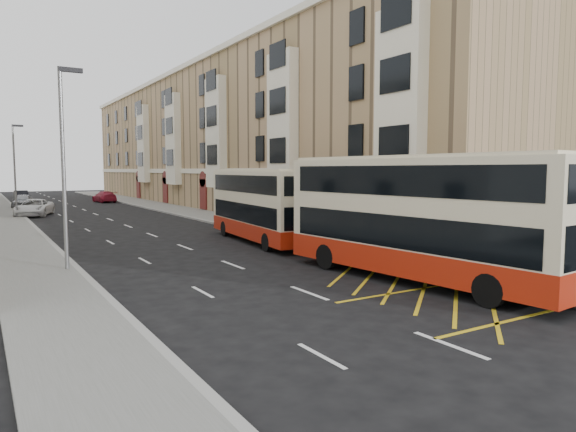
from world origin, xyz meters
TOP-DOWN VIEW (x-y plane):
  - ground at (0.00, 0.00)m, footprint 200.00×200.00m
  - pavement_right at (8.00, 30.00)m, footprint 4.00×120.00m
  - pavement_left at (-7.50, 30.00)m, footprint 3.00×120.00m
  - kerb_right at (6.00, 30.00)m, footprint 0.25×120.00m
  - kerb_left at (-6.00, 30.00)m, footprint 0.25×120.00m
  - road_markings at (0.00, 45.00)m, footprint 10.00×110.00m
  - terrace_right at (14.88, 45.38)m, footprint 10.75×79.00m
  - guard_railing at (6.25, 5.75)m, footprint 0.06×6.56m
  - street_lamp_near at (-6.35, 12.00)m, footprint 0.93×0.18m
  - street_lamp_far at (-6.35, 42.00)m, footprint 0.93×0.18m
  - double_decker_front at (4.45, 3.49)m, footprint 3.73×11.84m
  - double_decker_rear at (4.45, 15.63)m, footprint 3.41×10.61m
  - pedestrian_mid at (8.99, 0.19)m, footprint 1.08×1.01m
  - pedestrian_far at (6.35, 1.26)m, footprint 1.08×0.74m
  - white_van at (-5.05, 40.87)m, footprint 4.06×5.92m
  - car_silver at (-5.20, 51.78)m, footprint 2.74×4.81m
  - car_dark at (-4.46, 64.85)m, footprint 1.75×4.45m
  - car_red at (4.50, 57.85)m, footprint 2.45×5.03m

SIDE VIEW (x-z plane):
  - ground at x=0.00m, z-range 0.00..0.00m
  - road_markings at x=0.00m, z-range 0.00..0.01m
  - pavement_right at x=8.00m, z-range 0.00..0.15m
  - pavement_left at x=-7.50m, z-range 0.00..0.15m
  - kerb_right at x=6.00m, z-range 0.00..0.15m
  - kerb_left at x=-6.00m, z-range 0.00..0.15m
  - car_red at x=4.50m, z-range 0.00..1.41m
  - car_dark at x=-4.46m, z-range 0.00..1.44m
  - white_van at x=-5.05m, z-range 0.00..1.50m
  - car_silver at x=-5.20m, z-range 0.00..1.54m
  - guard_railing at x=6.25m, z-range 0.35..1.36m
  - pedestrian_far at x=6.35m, z-range 0.15..1.85m
  - pedestrian_mid at x=8.99m, z-range 0.15..1.91m
  - double_decker_rear at x=4.45m, z-range 0.04..4.20m
  - double_decker_front at x=4.45m, z-range 0.04..4.69m
  - street_lamp_near at x=-6.35m, z-range 0.64..8.64m
  - street_lamp_far at x=-6.35m, z-range 0.64..8.64m
  - terrace_right at x=14.88m, z-range -0.10..15.15m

